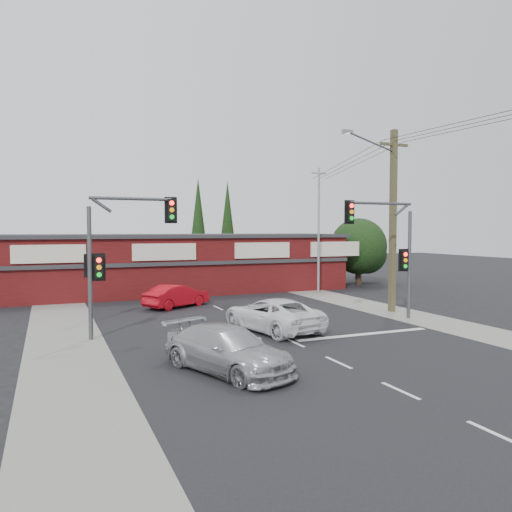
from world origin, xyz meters
name	(u,v)px	position (x,y,z in m)	size (l,w,h in m)	color
ground	(276,334)	(0.00, 0.00, 0.00)	(120.00, 120.00, 0.00)	black
road_strip	(236,316)	(0.00, 5.00, 0.01)	(14.00, 70.00, 0.01)	black
verge_left	(63,328)	(-8.50, 5.00, 0.01)	(3.00, 70.00, 0.02)	gray
verge_right	(370,306)	(8.50, 5.00, 0.01)	(3.00, 70.00, 0.02)	gray
stop_line	(364,334)	(3.50, -1.50, 0.01)	(6.50, 0.35, 0.01)	silver
white_suv	(272,314)	(0.18, 0.80, 0.74)	(2.44, 5.30, 1.47)	white
silver_suv	(227,349)	(-3.85, -4.57, 0.73)	(2.04, 5.01, 1.45)	#AAAEB0
red_sedan	(177,296)	(-2.14, 9.16, 0.68)	(1.44, 4.12, 1.36)	#AF0A15
lane_dashes	(278,335)	(0.00, -0.16, 0.01)	(0.12, 37.27, 0.01)	silver
shop_building	(166,263)	(-0.99, 16.99, 2.13)	(27.30, 8.40, 4.22)	#450D0F
tree_cluster	(357,250)	(14.69, 15.44, 2.90)	(5.90, 5.10, 5.50)	#2D2116
conifer_near	(198,219)	(3.50, 24.00, 5.48)	(1.80, 1.80, 9.25)	#2D2116
conifer_far	(228,220)	(7.00, 26.00, 5.48)	(1.80, 1.80, 9.25)	#2D2116
traffic_mast_left	(116,245)	(-6.43, 2.00, 3.93)	(3.77, 0.27, 5.97)	#47494C
traffic_mast_right	(391,242)	(6.86, 1.00, 3.95)	(3.96, 0.27, 5.97)	#47494C
pedestal_signal	(90,274)	(-7.20, 6.01, 2.41)	(0.55, 0.27, 3.38)	#47494C
utility_pole	(391,214)	(8.36, 2.99, 5.40)	(4.38, 0.59, 10.00)	brown
steel_pole	(319,228)	(9.00, 12.00, 4.70)	(1.20, 0.16, 9.00)	gray
power_lines	(472,129)	(8.47, -2.47, 9.04)	(2.01, 29.00, 1.22)	black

